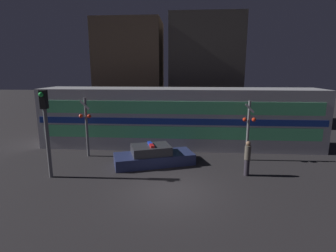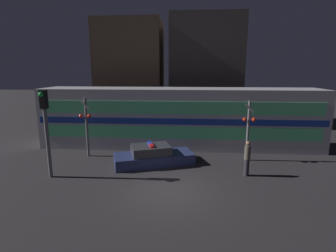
{
  "view_description": "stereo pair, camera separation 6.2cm",
  "coord_description": "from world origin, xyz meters",
  "px_view_note": "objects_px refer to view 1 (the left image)",
  "views": [
    {
      "loc": [
        0.71,
        -10.94,
        5.35
      ],
      "look_at": [
        -0.48,
        5.41,
        1.86
      ],
      "focal_mm": 28.0,
      "sensor_mm": 36.0,
      "label": 1
    },
    {
      "loc": [
        0.77,
        -10.94,
        5.35
      ],
      "look_at": [
        -0.48,
        5.41,
        1.86
      ],
      "focal_mm": 28.0,
      "sensor_mm": 36.0,
      "label": 2
    }
  ],
  "objects_px": {
    "pedestrian": "(247,158)",
    "crossing_signal_near": "(248,128)",
    "train": "(179,118)",
    "traffic_light_corner": "(46,125)",
    "police_car": "(153,156)"
  },
  "relations": [
    {
      "from": "pedestrian",
      "to": "crossing_signal_near",
      "type": "distance_m",
      "value": 2.66
    },
    {
      "from": "train",
      "to": "traffic_light_corner",
      "type": "height_order",
      "value": "traffic_light_corner"
    },
    {
      "from": "police_car",
      "to": "crossing_signal_near",
      "type": "distance_m",
      "value": 5.86
    },
    {
      "from": "train",
      "to": "crossing_signal_near",
      "type": "height_order",
      "value": "train"
    },
    {
      "from": "train",
      "to": "traffic_light_corner",
      "type": "xyz_separation_m",
      "value": [
        -6.36,
        -6.21,
        0.67
      ]
    },
    {
      "from": "police_car",
      "to": "crossing_signal_near",
      "type": "bearing_deg",
      "value": -8.72
    },
    {
      "from": "train",
      "to": "police_car",
      "type": "bearing_deg",
      "value": -109.44
    },
    {
      "from": "crossing_signal_near",
      "to": "traffic_light_corner",
      "type": "height_order",
      "value": "traffic_light_corner"
    },
    {
      "from": "train",
      "to": "police_car",
      "type": "relative_size",
      "value": 3.97
    },
    {
      "from": "crossing_signal_near",
      "to": "police_car",
      "type": "bearing_deg",
      "value": -169.36
    },
    {
      "from": "police_car",
      "to": "crossing_signal_near",
      "type": "height_order",
      "value": "crossing_signal_near"
    },
    {
      "from": "train",
      "to": "police_car",
      "type": "distance_m",
      "value": 4.45
    },
    {
      "from": "traffic_light_corner",
      "to": "train",
      "type": "bearing_deg",
      "value": 44.34
    },
    {
      "from": "crossing_signal_near",
      "to": "traffic_light_corner",
      "type": "relative_size",
      "value": 0.82
    },
    {
      "from": "police_car",
      "to": "crossing_signal_near",
      "type": "relative_size",
      "value": 1.34
    }
  ]
}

